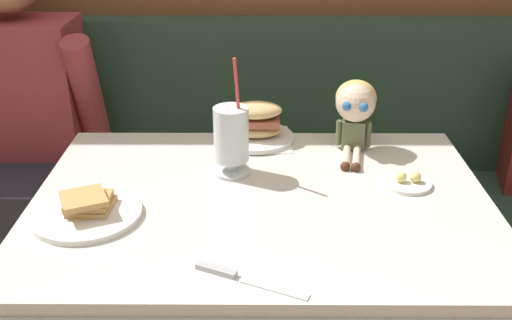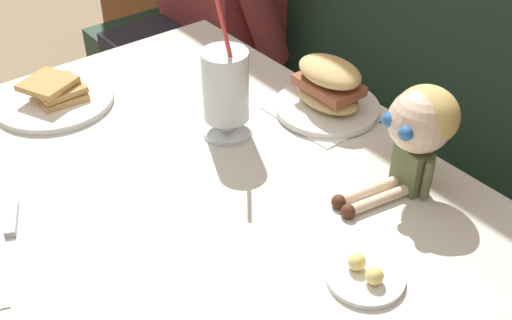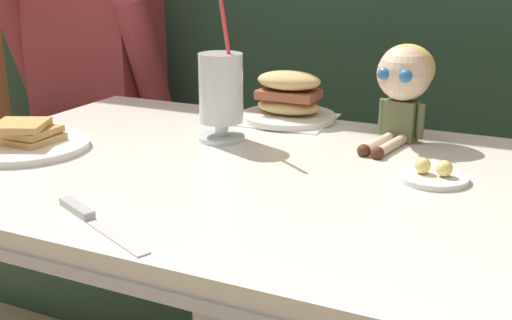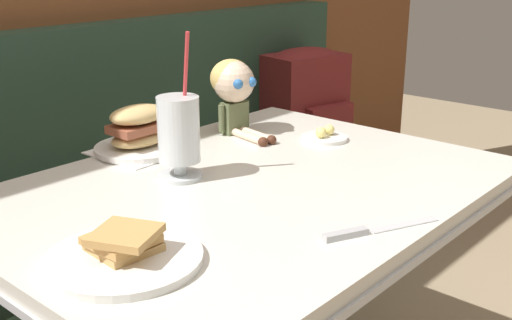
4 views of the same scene
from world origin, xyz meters
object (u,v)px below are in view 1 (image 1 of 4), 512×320
at_px(butter_knife, 232,275).
at_px(seated_doll, 355,106).
at_px(sandwich_plate, 256,126).
at_px(diner_patron, 22,110).
at_px(toast_plate, 87,211).
at_px(butter_saucer, 407,182).
at_px(milkshake_glass, 231,137).

distance_m(butter_knife, seated_doll, 0.69).
xyz_separation_m(sandwich_plate, diner_patron, (-0.77, 0.23, -0.04)).
distance_m(toast_plate, butter_saucer, 0.78).
distance_m(sandwich_plate, butter_knife, 0.66).
xyz_separation_m(toast_plate, seated_doll, (0.65, 0.38, 0.11)).
bearing_deg(milkshake_glass, sandwich_plate, 74.11).
height_order(toast_plate, butter_knife, toast_plate).
height_order(butter_knife, seated_doll, seated_doll).
xyz_separation_m(toast_plate, sandwich_plate, (0.38, 0.44, 0.03)).
relative_size(butter_saucer, seated_doll, 0.53).
distance_m(milkshake_glass, diner_patron, 0.84).
xyz_separation_m(butter_saucer, butter_knife, (-0.42, -0.38, -0.00)).
xyz_separation_m(milkshake_glass, sandwich_plate, (0.06, 0.21, -0.05)).
bearing_deg(butter_knife, toast_plate, 146.14).
bearing_deg(seated_doll, butter_knife, -117.66).
bearing_deg(sandwich_plate, butter_knife, -93.69).
bearing_deg(seated_doll, sandwich_plate, 167.94).
bearing_deg(butter_knife, diner_patron, 128.99).
distance_m(butter_saucer, seated_doll, 0.27).
xyz_separation_m(butter_knife, seated_doll, (0.32, 0.60, 0.12)).
relative_size(sandwich_plate, butter_saucer, 1.83).
distance_m(toast_plate, butter_knife, 0.41).
relative_size(sandwich_plate, seated_doll, 0.97).
relative_size(seated_doll, diner_patron, 0.28).
relative_size(milkshake_glass, sandwich_plate, 1.43).
distance_m(butter_knife, diner_patron, 1.15).
xyz_separation_m(milkshake_glass, seated_doll, (0.33, 0.16, 0.03)).
bearing_deg(diner_patron, butter_knife, -51.01).
distance_m(toast_plate, diner_patron, 0.77).
height_order(seated_doll, diner_patron, diner_patron).
relative_size(toast_plate, sandwich_plate, 1.14).
distance_m(toast_plate, sandwich_plate, 0.58).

